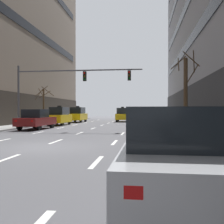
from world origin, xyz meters
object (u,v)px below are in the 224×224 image
taxi_driving_4 (59,116)px  street_tree_0 (43,103)px  car_driving_2 (36,119)px  taxi_driving_1 (123,115)px  taxi_driving_0 (78,115)px  street_tree_1 (186,92)px  traffic_signal_0 (64,82)px  car_parked_0 (175,154)px

taxi_driving_4 → street_tree_0: size_ratio=0.90×
taxi_driving_4 → car_driving_2: bearing=-90.0°
taxi_driving_1 → taxi_driving_4: size_ratio=1.00×
taxi_driving_0 → car_driving_2: 13.43m
taxi_driving_4 → street_tree_1: 15.56m
taxi_driving_1 → street_tree_1: street_tree_1 is taller
taxi_driving_4 → traffic_signal_0: bearing=-67.6°
car_parked_0 → street_tree_0: size_ratio=0.99×
taxi_driving_0 → car_driving_2: bearing=-90.8°
taxi_driving_0 → car_driving_2: taxi_driving_0 is taller
street_tree_0 → car_parked_0: bearing=-63.0°
taxi_driving_0 → car_parked_0: bearing=-72.0°
taxi_driving_0 → taxi_driving_1: size_ratio=1.04×
taxi_driving_4 → street_tree_0: 3.81m
taxi_driving_1 → taxi_driving_0: bearing=-156.4°
street_tree_0 → taxi_driving_4: bearing=-38.5°
car_driving_2 → traffic_signal_0: (2.35, 0.43, 3.30)m
street_tree_1 → street_tree_0: bearing=142.2°
taxi_driving_1 → street_tree_0: street_tree_0 is taller
car_parked_0 → car_driving_2: bearing=121.0°
taxi_driving_0 → traffic_signal_0: 13.54m
taxi_driving_0 → traffic_signal_0: size_ratio=0.39×
street_tree_0 → taxi_driving_1: bearing=41.0°
taxi_driving_0 → street_tree_1: (12.04, -16.74, 1.86)m
taxi_driving_1 → street_tree_0: (-8.96, -7.78, 1.53)m
car_parked_0 → street_tree_1: size_ratio=0.83×
car_driving_2 → car_parked_0: car_driving_2 is taller
taxi_driving_4 → street_tree_0: street_tree_0 is taller
taxi_driving_0 → taxi_driving_4: taxi_driving_0 is taller
taxi_driving_1 → traffic_signal_0: traffic_signal_0 is taller
car_driving_2 → street_tree_0: 8.89m
car_parked_0 → street_tree_0: 27.93m
car_parked_0 → traffic_signal_0: bearing=114.1°
traffic_signal_0 → taxi_driving_1: bearing=76.0°
car_driving_2 → car_parked_0: bearing=-59.0°
taxi_driving_0 → car_parked_0: 31.51m
car_driving_2 → street_tree_0: size_ratio=1.02×
car_driving_2 → street_tree_1: (12.22, -3.32, 2.04)m
car_driving_2 → car_parked_0: (9.94, -16.54, -0.02)m
taxi_driving_1 → traffic_signal_0: size_ratio=0.37×
taxi_driving_1 → street_tree_1: 20.38m
car_parked_0 → traffic_signal_0: (-7.59, 16.97, 3.32)m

